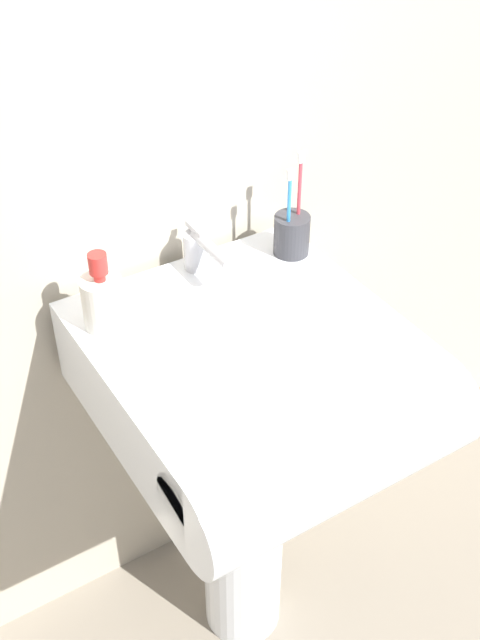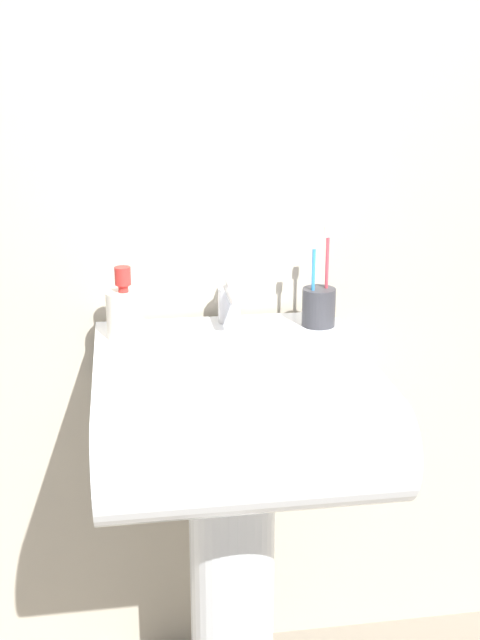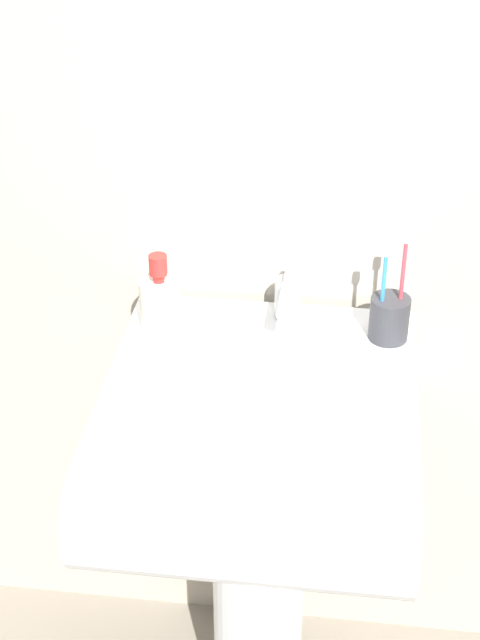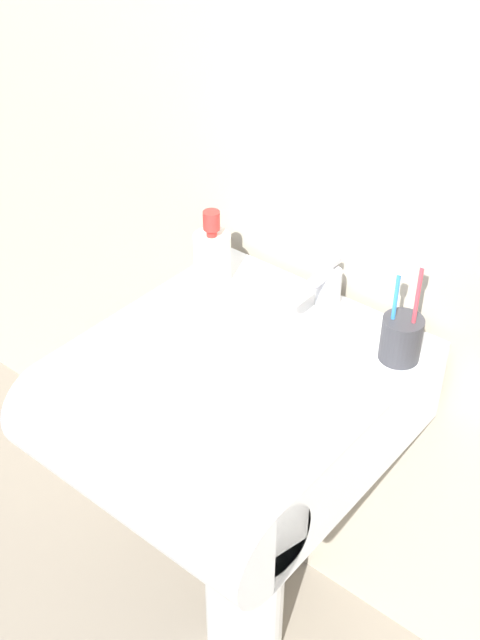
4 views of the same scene
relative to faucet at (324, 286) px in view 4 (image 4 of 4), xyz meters
name	(u,v)px [view 4 (image 4 of 4)]	position (x,y,z in m)	size (l,w,h in m)	color
ground_plane	(244,640)	(-0.02, -0.19, -0.92)	(6.00, 6.00, 0.00)	gray
wall_back	(356,118)	(-0.02, 0.10, 0.28)	(5.00, 0.05, 2.40)	#B7AD99
sink_pedestal	(245,546)	(-0.02, -0.19, -0.57)	(0.17, 0.17, 0.70)	white
sink_basin	(222,410)	(-0.02, -0.26, -0.13)	(0.51, 0.58, 0.17)	white
faucet	(324,286)	(0.00, 0.00, 0.00)	(0.05, 0.15, 0.09)	#B7B7BC
toothbrush_cup	(401,337)	(0.18, -0.04, 0.00)	(0.07, 0.07, 0.21)	#38383D
soap_bottle	(212,255)	(-0.22, -0.06, 0.01)	(0.07, 0.07, 0.15)	silver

